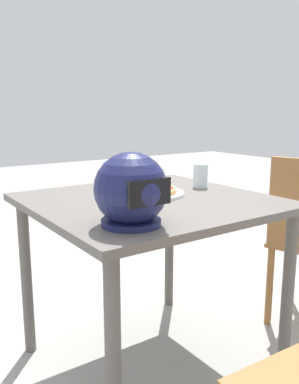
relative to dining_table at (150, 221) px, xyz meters
name	(u,v)px	position (x,y,z in m)	size (l,w,h in m)	color
ground_plane	(150,362)	(0.00, 0.00, -0.66)	(14.00, 14.00, 0.00)	#9E9E99
dining_table	(150,221)	(0.00, 0.00, 0.00)	(0.95, 0.92, 0.76)	#5B5651
pizza_plate	(149,193)	(-0.04, -0.07, 0.10)	(0.31, 0.31, 0.01)	white
pizza	(150,188)	(-0.05, -0.07, 0.12)	(0.24, 0.24, 0.06)	tan
motorcycle_helmet	(131,191)	(0.28, 0.29, 0.21)	(0.24, 0.24, 0.24)	#191E4C
drinking_glass	(200,176)	(-0.34, -0.07, 0.15)	(0.07, 0.07, 0.11)	silver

